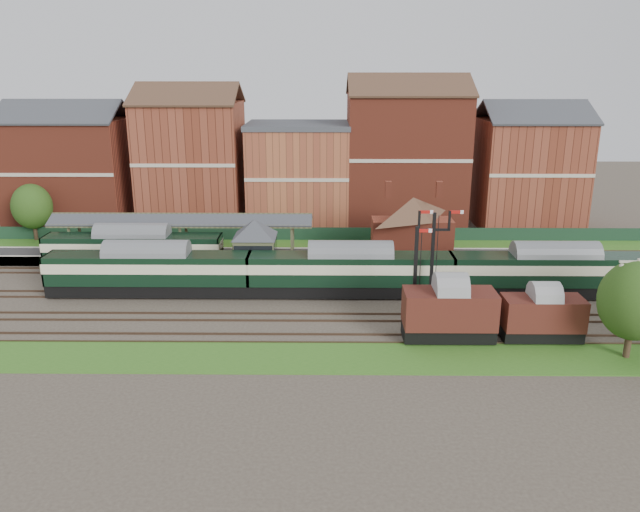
{
  "coord_description": "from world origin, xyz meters",
  "views": [
    {
      "loc": [
        3.4,
        -50.74,
        19.13
      ],
      "look_at": [
        2.86,
        2.0,
        3.0
      ],
      "focal_mm": 35.0,
      "sensor_mm": 36.0,
      "label": 1
    }
  ],
  "objects_px": {
    "signal_box": "(255,250)",
    "dmu_train": "(350,270)",
    "semaphore_bracket": "(433,253)",
    "goods_van_a": "(449,311)",
    "platform_railcar": "(134,249)"
  },
  "relations": [
    {
      "from": "signal_box",
      "to": "semaphore_bracket",
      "type": "relative_size",
      "value": 0.73
    },
    {
      "from": "semaphore_bracket",
      "to": "goods_van_a",
      "type": "height_order",
      "value": "semaphore_bracket"
    },
    {
      "from": "platform_railcar",
      "to": "goods_van_a",
      "type": "height_order",
      "value": "goods_van_a"
    },
    {
      "from": "dmu_train",
      "to": "goods_van_a",
      "type": "xyz_separation_m",
      "value": [
        6.78,
        -9.0,
        -0.1
      ]
    },
    {
      "from": "signal_box",
      "to": "semaphore_bracket",
      "type": "height_order",
      "value": "semaphore_bracket"
    },
    {
      "from": "platform_railcar",
      "to": "goods_van_a",
      "type": "relative_size",
      "value": 2.58
    },
    {
      "from": "semaphore_bracket",
      "to": "goods_van_a",
      "type": "bearing_deg",
      "value": -88.03
    },
    {
      "from": "semaphore_bracket",
      "to": "dmu_train",
      "type": "relative_size",
      "value": 0.16
    },
    {
      "from": "semaphore_bracket",
      "to": "goods_van_a",
      "type": "xyz_separation_m",
      "value": [
        0.22,
        -6.5,
        -2.39
      ]
    },
    {
      "from": "semaphore_bracket",
      "to": "platform_railcar",
      "type": "relative_size",
      "value": 0.48
    },
    {
      "from": "platform_railcar",
      "to": "signal_box",
      "type": "bearing_deg",
      "value": -15.04
    },
    {
      "from": "signal_box",
      "to": "dmu_train",
      "type": "distance_m",
      "value": 9.12
    },
    {
      "from": "platform_railcar",
      "to": "goods_van_a",
      "type": "distance_m",
      "value": 31.44
    },
    {
      "from": "semaphore_bracket",
      "to": "goods_van_a",
      "type": "relative_size",
      "value": 1.25
    },
    {
      "from": "semaphore_bracket",
      "to": "goods_van_a",
      "type": "distance_m",
      "value": 6.93
    }
  ]
}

